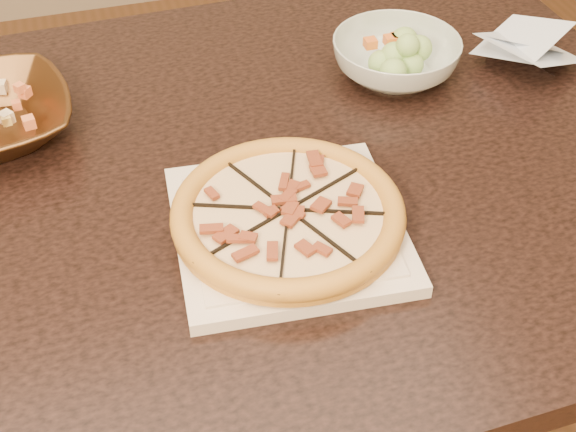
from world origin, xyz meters
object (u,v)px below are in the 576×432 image
pizza (288,214)px  salad_bowl (396,58)px  dining_table (184,234)px  plate (288,228)px

pizza → salad_bowl: bearing=48.7°
dining_table → plate: plate is taller
plate → pizza: bearing=107.8°
dining_table → pizza: pizza is taller
plate → salad_bowl: bearing=48.7°
dining_table → salad_bowl: size_ratio=7.57×
salad_bowl → pizza: bearing=-131.3°
plate → salad_bowl: (0.26, 0.30, 0.02)m
dining_table → salad_bowl: (0.37, 0.16, 0.13)m
dining_table → plate: 0.21m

